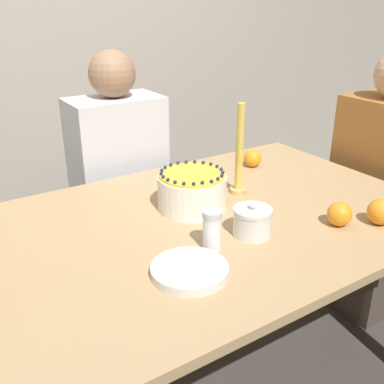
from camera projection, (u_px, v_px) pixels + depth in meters
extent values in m
cube|color=#ADA393|center=(44.00, 20.00, 2.30)|extent=(8.00, 0.05, 2.60)
cube|color=tan|center=(193.00, 227.00, 1.45)|extent=(1.66, 1.00, 0.03)
cylinder|color=tan|center=(271.00, 219.00, 2.33)|extent=(0.07, 0.07, 0.71)
cylinder|color=white|center=(192.00, 192.00, 1.53)|extent=(0.23, 0.23, 0.12)
cylinder|color=yellow|center=(192.00, 175.00, 1.50)|extent=(0.22, 0.22, 0.01)
sphere|color=#23284C|center=(217.00, 166.00, 1.55)|extent=(0.01, 0.01, 0.01)
sphere|color=#23284C|center=(211.00, 164.00, 1.57)|extent=(0.01, 0.01, 0.01)
sphere|color=#23284C|center=(203.00, 162.00, 1.58)|extent=(0.01, 0.01, 0.01)
sphere|color=#23284C|center=(195.00, 162.00, 1.59)|extent=(0.01, 0.01, 0.01)
sphere|color=#23284C|center=(186.00, 162.00, 1.59)|extent=(0.01, 0.01, 0.01)
sphere|color=#23284C|center=(178.00, 163.00, 1.58)|extent=(0.01, 0.01, 0.01)
sphere|color=#23284C|center=(171.00, 165.00, 1.56)|extent=(0.01, 0.01, 0.01)
sphere|color=#23284C|center=(165.00, 167.00, 1.54)|extent=(0.01, 0.01, 0.01)
sphere|color=#23284C|center=(162.00, 170.00, 1.51)|extent=(0.01, 0.01, 0.01)
sphere|color=#23284C|center=(161.00, 173.00, 1.49)|extent=(0.01, 0.01, 0.01)
sphere|color=#23284C|center=(163.00, 177.00, 1.46)|extent=(0.01, 0.01, 0.01)
sphere|color=#23284C|center=(168.00, 180.00, 1.43)|extent=(0.01, 0.01, 0.01)
sphere|color=#23284C|center=(175.00, 182.00, 1.42)|extent=(0.01, 0.01, 0.01)
sphere|color=#23284C|center=(184.00, 183.00, 1.41)|extent=(0.01, 0.01, 0.01)
sphere|color=#23284C|center=(194.00, 184.00, 1.40)|extent=(0.01, 0.01, 0.01)
sphere|color=#23284C|center=(203.00, 183.00, 1.41)|extent=(0.01, 0.01, 0.01)
sphere|color=#23284C|center=(212.00, 181.00, 1.42)|extent=(0.01, 0.01, 0.01)
sphere|color=#23284C|center=(218.00, 179.00, 1.44)|extent=(0.01, 0.01, 0.01)
sphere|color=#23284C|center=(222.00, 176.00, 1.47)|extent=(0.01, 0.01, 0.01)
sphere|color=#23284C|center=(223.00, 172.00, 1.50)|extent=(0.01, 0.01, 0.01)
sphere|color=#23284C|center=(221.00, 169.00, 1.52)|extent=(0.01, 0.01, 0.01)
cylinder|color=silver|center=(252.00, 224.00, 1.36)|extent=(0.12, 0.12, 0.08)
cylinder|color=silver|center=(253.00, 211.00, 1.34)|extent=(0.12, 0.12, 0.01)
sphere|color=silver|center=(253.00, 205.00, 1.33)|extent=(0.02, 0.02, 0.02)
cylinder|color=white|center=(212.00, 233.00, 1.28)|extent=(0.05, 0.05, 0.10)
cylinder|color=silver|center=(212.00, 214.00, 1.26)|extent=(0.06, 0.06, 0.02)
cylinder|color=silver|center=(190.00, 273.00, 1.18)|extent=(0.21, 0.21, 0.01)
cylinder|color=silver|center=(190.00, 270.00, 1.17)|extent=(0.21, 0.21, 0.01)
cylinder|color=silver|center=(190.00, 268.00, 1.17)|extent=(0.21, 0.21, 0.01)
cylinder|color=tan|center=(238.00, 191.00, 1.66)|extent=(0.06, 0.06, 0.02)
cylinder|color=gold|center=(240.00, 147.00, 1.60)|extent=(0.03, 0.03, 0.32)
sphere|color=orange|center=(253.00, 158.00, 1.91)|extent=(0.08, 0.08, 0.08)
sphere|color=orange|center=(340.00, 214.00, 1.42)|extent=(0.08, 0.08, 0.08)
sphere|color=orange|center=(381.00, 212.00, 1.42)|extent=(0.08, 0.08, 0.08)
cube|color=#473D33|center=(125.00, 258.00, 2.22)|extent=(0.34, 0.34, 0.45)
cube|color=silver|center=(118.00, 161.00, 2.02)|extent=(0.40, 0.24, 0.57)
sphere|color=#9E7556|center=(112.00, 74.00, 1.86)|extent=(0.20, 0.20, 0.20)
cube|color=#473D33|center=(366.00, 261.00, 2.19)|extent=(0.34, 0.34, 0.45)
cube|color=#A5662D|center=(384.00, 163.00, 1.99)|extent=(0.24, 0.40, 0.57)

